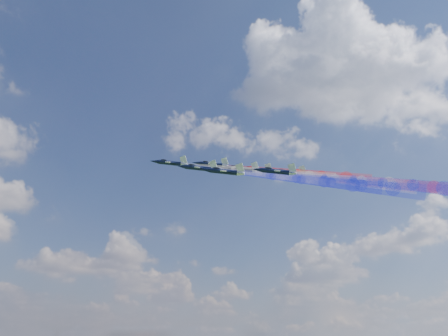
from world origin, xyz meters
TOP-DOWN VIEW (x-y plane):
  - jet_lead at (-7.56, -12.07)m, footprint 16.25×16.44m
  - trail_lead at (10.81, -32.64)m, footprint 33.02×36.80m
  - jet_inner_left at (-6.68, -26.90)m, footprint 16.25×16.44m
  - trail_inner_left at (11.69, -47.48)m, footprint 33.02×36.80m
  - jet_inner_right at (7.36, -13.20)m, footprint 16.25×16.44m
  - trail_inner_right at (25.72, -33.77)m, footprint 33.02×36.80m
  - jet_outer_left at (-6.41, -38.79)m, footprint 16.25×16.44m
  - trail_outer_left at (11.95, -59.36)m, footprint 33.02×36.80m
  - jet_center_third at (8.11, -27.55)m, footprint 16.25×16.44m
  - trail_center_third at (26.48, -48.13)m, footprint 33.02×36.80m
  - jet_outer_right at (21.74, -18.21)m, footprint 16.25×16.44m
  - trail_outer_right at (40.11, -38.78)m, footprint 33.02×36.80m
  - jet_rear_left at (7.14, -44.33)m, footprint 16.25×16.44m
  - trail_rear_left at (25.51, -64.91)m, footprint 33.02×36.80m
  - jet_rear_right at (23.70, -31.79)m, footprint 16.25×16.44m
  - trail_rear_right at (42.07, -52.36)m, footprint 33.02×36.80m

SIDE VIEW (x-z plane):
  - trail_outer_left at x=11.95m, z-range 144.01..156.88m
  - trail_rear_left at x=25.51m, z-range 145.19..158.06m
  - trail_inner_left at x=11.69m, z-range 148.08..160.95m
  - jet_outer_left at x=-6.41m, z-range 151.08..159.39m
  - jet_rear_left at x=7.14m, z-range 152.26..160.57m
  - trail_center_third at x=26.48m, z-range 150.38..163.25m
  - trail_rear_right at x=42.07m, z-range 151.15..164.02m
  - jet_inner_left at x=-6.68m, z-range 155.15..163.46m
  - trail_lead at x=10.81m, z-range 153.48..166.34m
  - jet_center_third at x=8.11m, z-range 157.45..165.76m
  - trail_outer_right at x=40.11m, z-range 155.21..168.08m
  - trail_inner_right at x=25.72m, z-range 155.62..168.49m
  - jet_rear_right at x=23.70m, z-range 158.22..166.53m
  - jet_lead at x=-7.56m, z-range 160.54..168.85m
  - jet_outer_right at x=21.74m, z-range 162.27..170.59m
  - jet_inner_right at x=7.36m, z-range 162.69..171.00m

